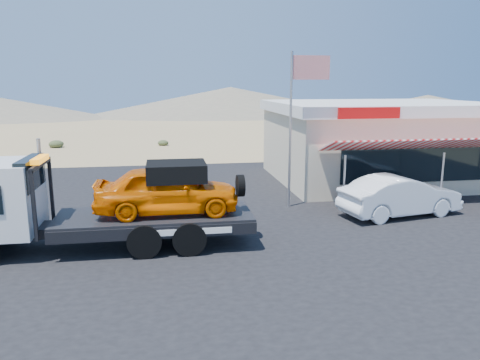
{
  "coord_description": "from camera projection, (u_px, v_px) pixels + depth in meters",
  "views": [
    {
      "loc": [
        -0.13,
        -12.99,
        4.87
      ],
      "look_at": [
        2.47,
        2.9,
        1.5
      ],
      "focal_mm": 35.0,
      "sensor_mm": 36.0,
      "label": 1
    }
  ],
  "objects": [
    {
      "name": "ground",
      "position": [
        172.0,
        253.0,
        13.57
      ],
      "size": [
        120.0,
        120.0,
        0.0
      ],
      "primitive_type": "plane",
      "color": "#9B8258",
      "rests_on": "ground"
    },
    {
      "name": "asphalt_lot",
      "position": [
        227.0,
        220.0,
        16.78
      ],
      "size": [
        32.0,
        24.0,
        0.02
      ],
      "primitive_type": "cube",
      "color": "black",
      "rests_on": "ground"
    },
    {
      "name": "tow_truck",
      "position": [
        101.0,
        199.0,
        13.74
      ],
      "size": [
        8.33,
        2.47,
        2.78
      ],
      "color": "black",
      "rests_on": "asphalt_lot"
    },
    {
      "name": "white_sedan",
      "position": [
        400.0,
        196.0,
        17.24
      ],
      "size": [
        4.75,
        2.42,
        1.49
      ],
      "primitive_type": "imported",
      "rotation": [
        0.0,
        0.0,
        1.76
      ],
      "color": "silver",
      "rests_on": "asphalt_lot"
    },
    {
      "name": "jerky_store",
      "position": [
        378.0,
        141.0,
        23.49
      ],
      "size": [
        10.4,
        9.97,
        3.9
      ],
      "color": "beige",
      "rests_on": "asphalt_lot"
    },
    {
      "name": "flagpole",
      "position": [
        297.0,
        112.0,
        17.92
      ],
      "size": [
        1.55,
        0.1,
        6.0
      ],
      "color": "#99999E",
      "rests_on": "asphalt_lot"
    },
    {
      "name": "distant_hills",
      "position": [
        93.0,
        104.0,
        64.91
      ],
      "size": [
        126.0,
        48.0,
        4.2
      ],
      "color": "#726B59",
      "rests_on": "ground"
    }
  ]
}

